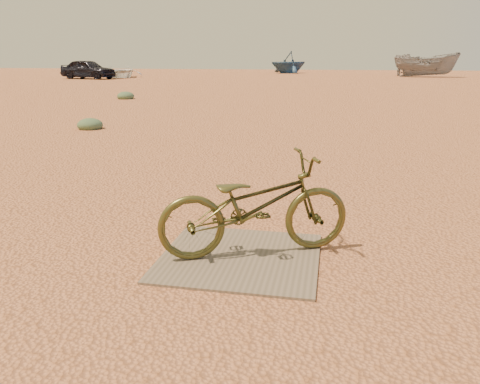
% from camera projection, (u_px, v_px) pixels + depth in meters
% --- Properties ---
extents(ground, '(120.00, 120.00, 0.00)m').
position_uv_depth(ground, '(254.00, 264.00, 4.11)').
color(ground, '#C3784D').
rests_on(ground, ground).
extents(plywood_board, '(1.41, 1.33, 0.02)m').
position_uv_depth(plywood_board, '(240.00, 257.00, 4.23)').
color(plywood_board, '#6D5D4A').
rests_on(plywood_board, ground).
extents(bicycle, '(1.84, 1.27, 0.92)m').
position_uv_depth(bicycle, '(255.00, 205.00, 4.17)').
color(bicycle, '#47461E').
rests_on(bicycle, plywood_board).
extents(car, '(4.62, 2.51, 1.49)m').
position_uv_depth(car, '(88.00, 69.00, 36.70)').
color(car, black).
rests_on(car, ground).
extents(boat_near_left, '(4.55, 5.49, 0.98)m').
position_uv_depth(boat_near_left, '(119.00, 72.00, 38.90)').
color(boat_near_left, silver).
rests_on(boat_near_left, ground).
extents(boat_far_left, '(5.63, 5.60, 2.24)m').
position_uv_depth(boat_far_left, '(289.00, 62.00, 48.68)').
color(boat_far_left, '#2E5074').
rests_on(boat_far_left, ground).
extents(boat_mid_right, '(5.46, 2.59, 2.04)m').
position_uv_depth(boat_mid_right, '(426.00, 65.00, 39.81)').
color(boat_mid_right, slate).
rests_on(boat_mid_right, ground).
extents(kale_a, '(0.63, 0.63, 0.34)m').
position_uv_depth(kale_a, '(90.00, 129.00, 11.72)').
color(kale_a, '#5A774D').
rests_on(kale_a, ground).
extents(kale_c, '(0.72, 0.72, 0.39)m').
position_uv_depth(kale_c, '(126.00, 99.00, 19.85)').
color(kale_c, '#5A774D').
rests_on(kale_c, ground).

